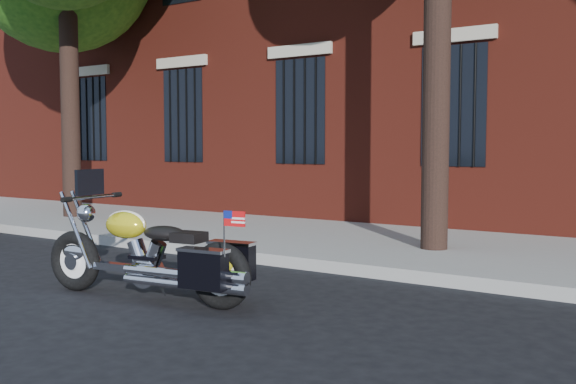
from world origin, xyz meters
The scene contains 4 objects.
ground centered at (0.00, 0.00, 0.00)m, with size 120.00×120.00×0.00m, color black.
curb centered at (0.00, 1.38, 0.07)m, with size 40.00×0.16×0.15m, color gray.
sidewalk centered at (0.00, 3.26, 0.07)m, with size 40.00×3.60×0.15m, color gray.
motorcycle centered at (-0.96, -0.88, 0.44)m, with size 2.58×0.91×1.29m.
Camera 1 is at (3.57, -5.37, 1.52)m, focal length 40.00 mm.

